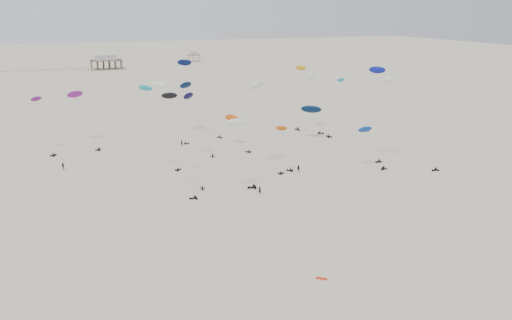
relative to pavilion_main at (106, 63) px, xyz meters
name	(u,v)px	position (x,y,z in m)	size (l,w,h in m)	color
ground_plane	(163,106)	(10.00, -150.00, -4.22)	(900.00, 900.00, 0.00)	beige
pavilion_main	(106,63)	(0.00, 0.00, 0.00)	(21.00, 13.00, 9.80)	brown
pavilion_small	(194,57)	(70.00, 30.00, -0.74)	(9.00, 7.00, 8.00)	brown
pier_fence	(25,71)	(-52.00, 0.00, -3.45)	(80.20, 0.20, 1.50)	black
rig_0	(300,86)	(47.27, -208.38, 10.36)	(6.25, 9.45, 21.73)	black
rig_1	(42,118)	(-36.48, -209.44, 5.85)	(6.33, 12.96, 17.32)	black
rig_2	(169,118)	(-8.93, -258.37, 13.43)	(7.77, 9.57, 25.68)	black
rig_3	(177,116)	(-4.95, -247.30, 11.47)	(6.68, 16.06, 23.76)	black
rig_4	(314,88)	(49.95, -213.39, 10.25)	(5.13, 12.39, 19.59)	black
rig_5	(152,104)	(-9.23, -238.10, 13.10)	(9.46, 7.93, 22.48)	black
rig_6	(192,100)	(10.50, -200.25, 6.49)	(10.25, 18.32, 19.01)	black
rig_7	(354,106)	(62.44, -219.56, 4.42)	(9.90, 8.48, 18.54)	black
rig_8	(260,92)	(17.64, -244.83, 15.44)	(10.07, 12.96, 23.54)	black
rig_9	(240,139)	(6.70, -260.44, 7.82)	(7.08, 3.86, 16.94)	black
rig_10	(396,94)	(53.31, -254.11, 14.24)	(9.80, 17.41, 25.92)	black
rig_11	(281,145)	(20.36, -253.05, 3.00)	(3.35, 4.20, 12.20)	black
rig_12	(369,139)	(44.07, -256.90, 3.50)	(6.43, 7.21, 11.30)	black
rig_13	(377,90)	(49.18, -251.62, 15.39)	(4.13, 7.07, 25.84)	black
rig_14	(185,73)	(6.83, -207.15, 16.50)	(6.42, 13.93, 25.91)	black
rig_15	(313,112)	(44.47, -223.92, 4.39)	(10.39, 6.38, 11.49)	black
rig_16	(78,102)	(-25.90, -201.84, 8.51)	(8.64, 18.06, 20.30)	black
rig_17	(234,121)	(17.87, -222.66, 3.17)	(4.36, 14.94, 13.16)	black
rig_18	(191,99)	(2.77, -231.10, 12.27)	(9.61, 5.79, 21.58)	black
spectator_0	(260,194)	(9.54, -265.54, -4.22)	(0.79, 0.54, 2.16)	black
spectator_1	(298,172)	(24.72, -254.48, -4.22)	(1.06, 0.62, 2.17)	black
spectator_2	(63,169)	(-32.06, -230.15, -4.22)	(1.31, 0.70, 2.21)	black
spectator_3	(182,146)	(2.42, -218.23, -4.22)	(0.79, 0.54, 2.17)	black
grounded_kite_b	(322,279)	(4.78, -303.87, -4.22)	(1.80, 0.70, 0.07)	red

